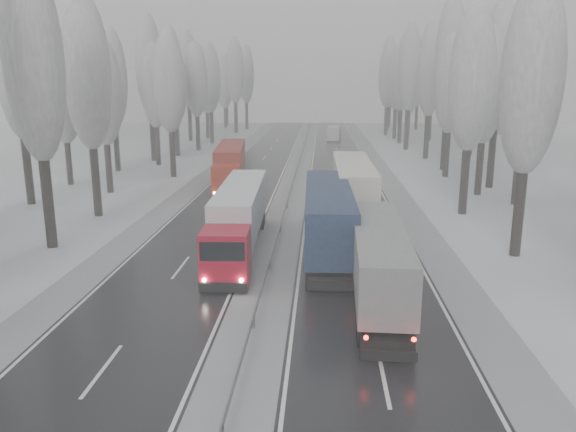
# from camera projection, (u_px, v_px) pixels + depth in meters

# --- Properties ---
(ground) EXTENTS (260.00, 260.00, 0.00)m
(ground) POSITION_uv_depth(u_px,v_px,m) (241.00, 375.00, 20.79)
(ground) COLOR silver
(ground) RESTS_ON ground
(carriageway_right) EXTENTS (7.50, 200.00, 0.03)m
(carriageway_right) POSITION_uv_depth(u_px,v_px,m) (348.00, 204.00, 49.60)
(carriageway_right) COLOR black
(carriageway_right) RESTS_ON ground
(carriageway_left) EXTENTS (7.50, 200.00, 0.03)m
(carriageway_left) POSITION_uv_depth(u_px,v_px,m) (230.00, 203.00, 50.20)
(carriageway_left) COLOR black
(carriageway_left) RESTS_ON ground
(median_slush) EXTENTS (3.00, 200.00, 0.04)m
(median_slush) POSITION_uv_depth(u_px,v_px,m) (288.00, 203.00, 49.90)
(median_slush) COLOR #94979B
(median_slush) RESTS_ON ground
(shoulder_right) EXTENTS (2.40, 200.00, 0.04)m
(shoulder_right) POSITION_uv_depth(u_px,v_px,m) (404.00, 205.00, 49.31)
(shoulder_right) COLOR #94979B
(shoulder_right) RESTS_ON ground
(shoulder_left) EXTENTS (2.40, 200.00, 0.04)m
(shoulder_left) POSITION_uv_depth(u_px,v_px,m) (175.00, 202.00, 50.49)
(shoulder_left) COLOR #94979B
(shoulder_left) RESTS_ON ground
(median_guardrail) EXTENTS (0.12, 200.00, 0.76)m
(median_guardrail) POSITION_uv_depth(u_px,v_px,m) (288.00, 197.00, 49.75)
(median_guardrail) COLOR slate
(median_guardrail) RESTS_ON ground
(tree_16) EXTENTS (3.60, 3.60, 16.53)m
(tree_16) POSITION_uv_depth(u_px,v_px,m) (532.00, 80.00, 32.63)
(tree_16) COLOR black
(tree_16) RESTS_ON ground
(tree_18) EXTENTS (3.60, 3.60, 16.58)m
(tree_18) POSITION_uv_depth(u_px,v_px,m) (472.00, 80.00, 43.69)
(tree_18) COLOR black
(tree_18) RESTS_ON ground
(tree_19) EXTENTS (3.60, 3.60, 14.57)m
(tree_19) POSITION_uv_depth(u_px,v_px,m) (525.00, 96.00, 47.55)
(tree_19) COLOR black
(tree_19) RESTS_ON ground
(tree_20) EXTENTS (3.60, 3.60, 15.71)m
(tree_20) POSITION_uv_depth(u_px,v_px,m) (486.00, 86.00, 51.51)
(tree_20) COLOR black
(tree_20) RESTS_ON ground
(tree_21) EXTENTS (3.60, 3.60, 18.62)m
(tree_21) POSITION_uv_depth(u_px,v_px,m) (499.00, 67.00, 54.83)
(tree_21) COLOR black
(tree_21) RESTS_ON ground
(tree_22) EXTENTS (3.60, 3.60, 15.86)m
(tree_22) POSITION_uv_depth(u_px,v_px,m) (451.00, 85.00, 61.67)
(tree_22) COLOR black
(tree_22) RESTS_ON ground
(tree_23) EXTENTS (3.60, 3.60, 13.55)m
(tree_23) POSITION_uv_depth(u_px,v_px,m) (497.00, 97.00, 65.53)
(tree_23) COLOR black
(tree_23) RESTS_ON ground
(tree_24) EXTENTS (3.60, 3.60, 20.49)m
(tree_24) POSITION_uv_depth(u_px,v_px,m) (450.00, 59.00, 66.19)
(tree_24) COLOR black
(tree_24) RESTS_ON ground
(tree_25) EXTENTS (3.60, 3.60, 19.44)m
(tree_25) POSITION_uv_depth(u_px,v_px,m) (499.00, 65.00, 69.83)
(tree_25) COLOR black
(tree_25) RESTS_ON ground
(tree_26) EXTENTS (3.60, 3.60, 18.78)m
(tree_26) POSITION_uv_depth(u_px,v_px,m) (430.00, 70.00, 76.41)
(tree_26) COLOR black
(tree_26) RESTS_ON ground
(tree_27) EXTENTS (3.60, 3.60, 17.62)m
(tree_27) POSITION_uv_depth(u_px,v_px,m) (476.00, 76.00, 80.05)
(tree_27) COLOR black
(tree_27) RESTS_ON ground
(tree_28) EXTENTS (3.60, 3.60, 19.62)m
(tree_28) POSITION_uv_depth(u_px,v_px,m) (410.00, 68.00, 86.73)
(tree_28) COLOR black
(tree_28) RESTS_ON ground
(tree_29) EXTENTS (3.60, 3.60, 18.11)m
(tree_29) POSITION_uv_depth(u_px,v_px,m) (452.00, 74.00, 90.41)
(tree_29) COLOR black
(tree_29) RESTS_ON ground
(tree_30) EXTENTS (3.60, 3.60, 17.86)m
(tree_30) POSITION_uv_depth(u_px,v_px,m) (402.00, 76.00, 96.44)
(tree_30) COLOR black
(tree_30) RESTS_ON ground
(tree_31) EXTENTS (3.60, 3.60, 18.58)m
(tree_31) POSITION_uv_depth(u_px,v_px,m) (433.00, 73.00, 99.87)
(tree_31) COLOR black
(tree_31) RESTS_ON ground
(tree_32) EXTENTS (3.60, 3.60, 17.33)m
(tree_32) POSITION_uv_depth(u_px,v_px,m) (397.00, 78.00, 103.80)
(tree_32) COLOR black
(tree_32) RESTS_ON ground
(tree_33) EXTENTS (3.60, 3.60, 14.33)m
(tree_33) POSITION_uv_depth(u_px,v_px,m) (410.00, 88.00, 107.95)
(tree_33) COLOR black
(tree_33) RESTS_ON ground
(tree_34) EXTENTS (3.60, 3.60, 17.63)m
(tree_34) POSITION_uv_depth(u_px,v_px,m) (388.00, 77.00, 110.70)
(tree_34) COLOR black
(tree_34) RESTS_ON ground
(tree_35) EXTENTS (3.60, 3.60, 18.25)m
(tree_35) POSITION_uv_depth(u_px,v_px,m) (431.00, 75.00, 113.96)
(tree_35) COLOR black
(tree_35) RESTS_ON ground
(tree_36) EXTENTS (3.60, 3.60, 20.23)m
(tree_36) POSITION_uv_depth(u_px,v_px,m) (389.00, 70.00, 119.80)
(tree_36) COLOR black
(tree_36) RESTS_ON ground
(tree_37) EXTENTS (3.60, 3.60, 16.37)m
(tree_37) POSITION_uv_depth(u_px,v_px,m) (418.00, 81.00, 123.85)
(tree_37) COLOR black
(tree_37) RESTS_ON ground
(tree_38) EXTENTS (3.60, 3.60, 17.97)m
(tree_38) POSITION_uv_depth(u_px,v_px,m) (391.00, 77.00, 130.29)
(tree_38) COLOR black
(tree_38) RESTS_ON ground
(tree_39) EXTENTS (3.60, 3.60, 16.19)m
(tree_39) POSITION_uv_depth(u_px,v_px,m) (400.00, 82.00, 134.27)
(tree_39) COLOR black
(tree_39) RESTS_ON ground
(tree_56) EXTENTS (3.60, 3.60, 18.12)m
(tree_56) POSITION_uv_depth(u_px,v_px,m) (34.00, 63.00, 34.15)
(tree_56) COLOR black
(tree_56) RESTS_ON ground
(tree_58) EXTENTS (3.60, 3.60, 17.21)m
(tree_58) POSITION_uv_depth(u_px,v_px,m) (87.00, 75.00, 42.91)
(tree_58) COLOR black
(tree_58) RESTS_ON ground
(tree_59) EXTENTS (3.60, 3.60, 18.41)m
(tree_59) POSITION_uv_depth(u_px,v_px,m) (17.00, 66.00, 47.05)
(tree_59) COLOR black
(tree_59) RESTS_ON ground
(tree_60) EXTENTS (3.60, 3.60, 14.84)m
(tree_60) POSITION_uv_depth(u_px,v_px,m) (103.00, 92.00, 52.76)
(tree_60) COLOR black
(tree_60) RESTS_ON ground
(tree_61) EXTENTS (3.60, 3.60, 13.95)m
(tree_61) POSITION_uv_depth(u_px,v_px,m) (63.00, 97.00, 57.11)
(tree_61) COLOR black
(tree_61) RESTS_ON ground
(tree_62) EXTENTS (3.60, 3.60, 16.04)m
(tree_62) POSITION_uv_depth(u_px,v_px,m) (169.00, 84.00, 61.61)
(tree_62) COLOR black
(tree_62) RESTS_ON ground
(tree_63) EXTENTS (3.60, 3.60, 16.88)m
(tree_63) POSITION_uv_depth(u_px,v_px,m) (112.00, 79.00, 65.83)
(tree_63) COLOR black
(tree_63) RESTS_ON ground
(tree_64) EXTENTS (3.60, 3.60, 15.42)m
(tree_64) POSITION_uv_depth(u_px,v_px,m) (155.00, 87.00, 70.68)
(tree_64) COLOR black
(tree_64) RESTS_ON ground
(tree_65) EXTENTS (3.60, 3.60, 19.48)m
(tree_65) POSITION_uv_depth(u_px,v_px,m) (149.00, 66.00, 74.06)
(tree_65) COLOR black
(tree_65) RESTS_ON ground
(tree_66) EXTENTS (3.60, 3.60, 15.23)m
(tree_66) POSITION_uv_depth(u_px,v_px,m) (175.00, 87.00, 80.05)
(tree_66) COLOR black
(tree_66) RESTS_ON ground
(tree_67) EXTENTS (3.60, 3.60, 17.09)m
(tree_67) POSITION_uv_depth(u_px,v_px,m) (172.00, 78.00, 83.73)
(tree_67) COLOR black
(tree_67) RESTS_ON ground
(tree_68) EXTENTS (3.60, 3.60, 16.65)m
(tree_68) POSITION_uv_depth(u_px,v_px,m) (196.00, 80.00, 86.31)
(tree_68) COLOR black
(tree_68) RESTS_ON ground
(tree_69) EXTENTS (3.60, 3.60, 19.35)m
(tree_69) POSITION_uv_depth(u_px,v_px,m) (171.00, 69.00, 90.07)
(tree_69) COLOR black
(tree_69) RESTS_ON ground
(tree_70) EXTENTS (3.60, 3.60, 17.09)m
(tree_70) POSITION_uv_depth(u_px,v_px,m) (210.00, 79.00, 96.01)
(tree_70) COLOR black
(tree_70) RESTS_ON ground
(tree_71) EXTENTS (3.60, 3.60, 19.61)m
(tree_71) POSITION_uv_depth(u_px,v_px,m) (188.00, 70.00, 99.80)
(tree_71) COLOR black
(tree_71) RESTS_ON ground
(tree_72) EXTENTS (3.60, 3.60, 15.11)m
(tree_72) POSITION_uv_depth(u_px,v_px,m) (206.00, 86.00, 105.53)
(tree_72) COLOR black
(tree_72) RESTS_ON ground
(tree_73) EXTENTS (3.60, 3.60, 17.22)m
(tree_73) POSITION_uv_depth(u_px,v_px,m) (196.00, 79.00, 109.26)
(tree_73) COLOR black
(tree_73) RESTS_ON ground
(tree_74) EXTENTS (3.60, 3.60, 19.68)m
(tree_74) POSITION_uv_depth(u_px,v_px,m) (235.00, 71.00, 115.10)
(tree_74) COLOR black
(tree_74) RESTS_ON ground
(tree_75) EXTENTS (3.60, 3.60, 18.60)m
(tree_75) POSITION_uv_depth(u_px,v_px,m) (196.00, 75.00, 119.67)
(tree_75) COLOR black
(tree_75) RESTS_ON ground
(tree_76) EXTENTS (3.60, 3.60, 18.55)m
(tree_76) POSITION_uv_depth(u_px,v_px,m) (246.00, 75.00, 124.32)
(tree_76) COLOR black
(tree_76) RESTS_ON ground
(tree_77) EXTENTS (3.60, 3.60, 14.32)m
(tree_77) POSITION_uv_depth(u_px,v_px,m) (224.00, 87.00, 129.16)
(tree_77) COLOR black
(tree_77) RESTS_ON ground
(tree_78) EXTENTS (3.60, 3.60, 19.55)m
(tree_78) POSITION_uv_depth(u_px,v_px,m) (235.00, 73.00, 130.77)
(tree_78) COLOR black
(tree_78) RESTS_ON ground
(tree_79) EXTENTS (3.60, 3.60, 17.07)m
(tree_79) POSITION_uv_depth(u_px,v_px,m) (226.00, 80.00, 135.19)
(tree_79) COLOR black
(tree_79) RESTS_ON ground
(truck_grey_tarp) EXTENTS (2.77, 14.93, 3.81)m
(truck_grey_tarp) POSITION_uv_depth(u_px,v_px,m) (377.00, 252.00, 28.18)
(truck_grey_tarp) COLOR #47464B
(truck_grey_tarp) RESTS_ON ground
(truck_blue_box) EXTENTS (2.98, 17.03, 4.35)m
(truck_blue_box) POSITION_uv_depth(u_px,v_px,m) (328.00, 213.00, 35.18)
(truck_blue_box) COLOR navy
(truck_blue_box) RESTS_ON ground
(truck_cream_box) EXTENTS (2.92, 17.47, 4.47)m
(truck_cream_box) POSITION_uv_depth(u_px,v_px,m) (352.00, 183.00, 45.15)
(truck_cream_box) COLOR #A19F8F
(truck_cream_box) RESTS_ON ground
(box_truck_distant) EXTENTS (2.76, 7.06, 2.57)m
(box_truck_distant) POSITION_uv_depth(u_px,v_px,m) (334.00, 133.00, 103.56)
(box_truck_distant) COLOR #B1B2B8
(box_truck_distant) RESTS_ON ground
(truck_red_white) EXTENTS (3.06, 15.88, 4.05)m
(truck_red_white) POSITION_uv_depth(u_px,v_px,m) (239.00, 214.00, 35.74)
(truck_red_white) COLOR maroon
(truck_red_white) RESTS_ON ground
(truck_red_red) EXTENTS (4.14, 16.32, 4.15)m
(truck_red_red) POSITION_uv_depth(u_px,v_px,m) (230.00, 163.00, 57.72)
(truck_red_red) COLOR #9D1C09
(truck_red_red) RESTS_ON ground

